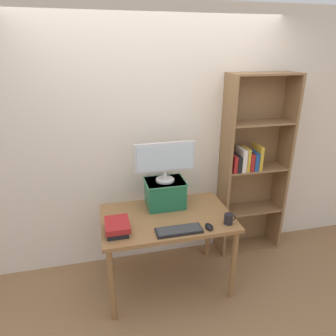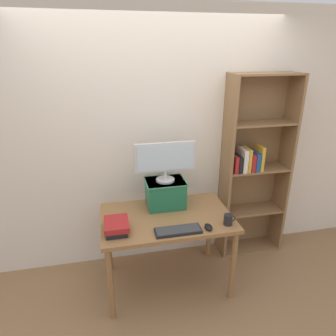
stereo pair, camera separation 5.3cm
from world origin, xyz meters
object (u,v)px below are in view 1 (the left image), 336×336
Objects in this scene: riser_box at (165,193)px; computer_mouse at (209,226)px; keyboard at (179,230)px; coffee_mug at (229,219)px; bookshelf_unit at (252,167)px; desk at (167,224)px; computer_monitor at (165,159)px; book_stack at (117,227)px.

riser_box reaches higher than computer_mouse.
coffee_mug is (0.46, 0.02, 0.04)m from keyboard.
riser_box is 3.54× the size of coffee_mug.
computer_mouse is at bearing -137.50° from bookshelf_unit.
computer_monitor reaches higher than desk.
bookshelf_unit reaches higher than riser_box.
coffee_mug reaches higher than keyboard.
coffee_mug is at bearing 9.02° from computer_mouse.
bookshelf_unit is 19.10× the size of computer_mouse.
book_stack is at bearing -160.38° from bookshelf_unit.
keyboard is 1.51× the size of book_stack.
computer_monitor is 0.66m from keyboard.
computer_monitor reaches higher than book_stack.
bookshelf_unit is 1.02m from computer_mouse.
bookshelf_unit reaches higher than computer_monitor.
book_stack is (-1.50, -0.53, -0.20)m from bookshelf_unit.
computer_monitor is 0.72m from computer_mouse.
computer_monitor is at bearing 91.30° from keyboard.
computer_monitor is 0.78m from coffee_mug.
coffee_mug is at bearing -44.07° from computer_monitor.
riser_box is 0.67× the size of computer_monitor.
computer_mouse is 0.78m from book_stack.
computer_mouse is (-0.73, -0.67, -0.23)m from bookshelf_unit.
desk is 11.49× the size of computer_mouse.
computer_mouse is at bearing -2.38° from keyboard.
keyboard is 3.79× the size of computer_mouse.
desk is 11.12× the size of coffee_mug.
desk is at bearing -98.71° from computer_monitor.
keyboard is at bearing 177.62° from computer_mouse.
desk is at bearing 98.79° from keyboard.
coffee_mug reaches higher than book_stack.
keyboard is at bearing -13.89° from book_stack.
bookshelf_unit is at bearing 10.59° from computer_monitor.
riser_box is 0.49m from keyboard.
computer_mouse is 0.40× the size of book_stack.
keyboard is at bearing -88.70° from computer_monitor.
book_stack is at bearing -144.80° from riser_box.
desk is at bearing -159.39° from bookshelf_unit.
book_stack is at bearing 173.75° from coffee_mug.
bookshelf_unit reaches higher than desk.
desk is 3.04× the size of keyboard.
desk is at bearing -98.65° from riser_box.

